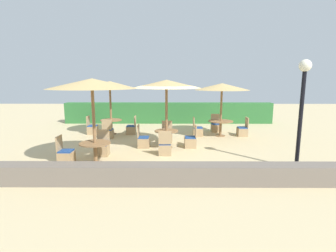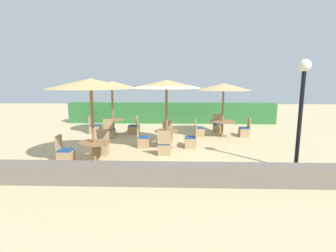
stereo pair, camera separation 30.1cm
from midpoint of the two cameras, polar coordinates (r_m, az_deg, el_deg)
ground_plane at (r=10.10m, az=0.74°, el=-5.64°), size 40.00×40.00×0.00m
hedge_row at (r=16.65m, az=1.25°, el=2.88°), size 13.00×0.70×1.29m
stone_border at (r=7.06m, az=0.20°, el=-10.41°), size 10.00×0.56×0.53m
lamp_post at (r=8.73m, az=28.08°, el=6.37°), size 0.36×0.36×3.32m
parasol_center at (r=10.33m, az=0.51°, el=9.08°), size 2.71×2.71×2.73m
round_table_center at (r=10.56m, az=0.49°, el=-1.90°), size 0.97×0.97×0.71m
patio_chair_center_north at (r=11.59m, az=0.67°, el=-2.24°), size 0.46×0.46×0.93m
patio_chair_center_west at (r=10.73m, az=-4.59°, el=-3.28°), size 0.46×0.46×0.93m
patio_chair_center_south at (r=9.65m, az=0.07°, el=-4.77°), size 0.46×0.46×0.93m
patio_chair_center_east at (r=10.69m, az=5.79°, el=-3.34°), size 0.46×0.46×0.93m
parasol_front_left at (r=8.69m, az=-15.51°, el=8.82°), size 2.80×2.80×2.77m
round_table_front_left at (r=8.96m, az=-14.89°, el=-4.40°), size 1.01×1.01×0.71m
patio_chair_front_left_north at (r=9.90m, az=-13.34°, el=-4.67°), size 0.46×0.46×0.93m
patio_chair_front_left_west at (r=9.36m, az=-20.61°, el=-5.91°), size 0.46×0.46×0.93m
parasol_back_left at (r=13.39m, az=-11.51°, el=8.80°), size 2.34×2.34×2.66m
round_table_back_left at (r=13.56m, az=-11.23°, el=0.75°), size 1.07×1.07×0.74m
patio_chair_back_left_west at (r=13.86m, az=-15.12°, el=-0.54°), size 0.46×0.46×0.93m
patio_chair_back_left_east at (r=13.40m, az=-6.94°, el=-0.62°), size 0.46×0.46×0.93m
patio_chair_back_left_south at (r=12.67m, az=-11.94°, el=-1.39°), size 0.46×0.46×0.93m
parasol_back_right at (r=12.80m, az=12.68°, el=8.30°), size 2.60×2.60×2.56m
round_table_back_right at (r=12.97m, az=12.38°, el=0.45°), size 1.20×1.20×0.76m
patio_chair_back_right_west at (r=12.85m, az=7.42°, el=-1.09°), size 0.46×0.46×0.93m
patio_chair_back_right_east at (r=13.26m, az=16.94°, el=-1.10°), size 0.46×0.46×0.93m
patio_chair_back_right_north at (r=14.06m, az=11.36°, el=-0.24°), size 0.46×0.46×0.93m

